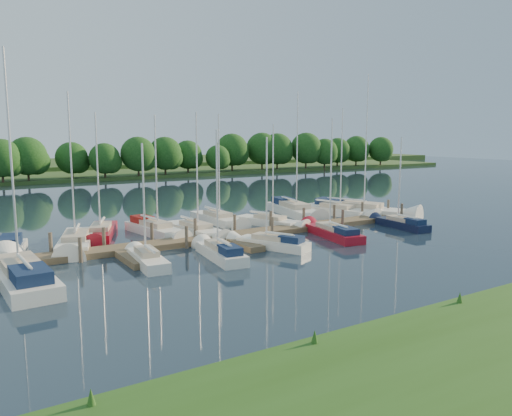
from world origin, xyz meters
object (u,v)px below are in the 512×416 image
motorboat (10,251)px  sailboat_s_2 (220,253)px  sailboat_n_5 (197,231)px  dock (228,239)px

motorboat → sailboat_s_2: 13.96m
motorboat → sailboat_n_5: (13.40, -0.30, -0.06)m
motorboat → sailboat_s_2: size_ratio=0.65×
motorboat → dock: bearing=180.0°
dock → sailboat_n_5: sailboat_n_5 is taller
sailboat_n_5 → dock: bearing=100.7°
sailboat_s_2 → dock: bearing=62.6°
sailboat_s_2 → motorboat: bearing=152.1°
dock → sailboat_s_2: sailboat_s_2 is taller
dock → motorboat: 14.84m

